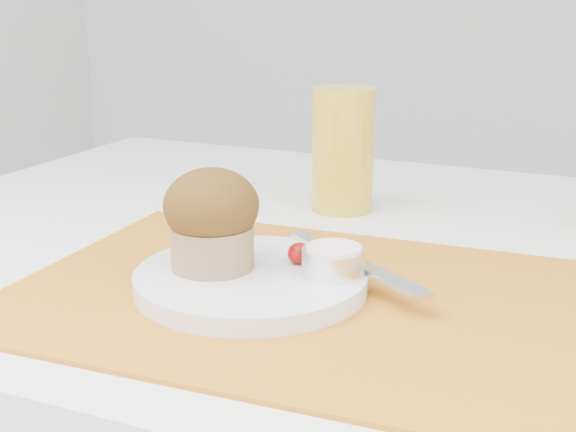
% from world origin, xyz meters
% --- Properties ---
extents(placemat, '(0.51, 0.38, 0.00)m').
position_xyz_m(placemat, '(-0.04, -0.12, 0.75)').
color(placemat, '#C7731B').
rests_on(placemat, table).
extents(plate, '(0.23, 0.23, 0.02)m').
position_xyz_m(plate, '(-0.08, -0.12, 0.76)').
color(plate, silver).
rests_on(plate, placemat).
extents(ramekin, '(0.07, 0.07, 0.02)m').
position_xyz_m(ramekin, '(-0.01, -0.10, 0.78)').
color(ramekin, silver).
rests_on(ramekin, plate).
extents(cream, '(0.06, 0.06, 0.01)m').
position_xyz_m(cream, '(-0.01, -0.10, 0.79)').
color(cream, white).
rests_on(cream, ramekin).
extents(raspberry_near, '(0.02, 0.02, 0.02)m').
position_xyz_m(raspberry_near, '(-0.05, -0.09, 0.78)').
color(raspberry_near, '#630302').
rests_on(raspberry_near, plate).
extents(raspberry_far, '(0.02, 0.02, 0.02)m').
position_xyz_m(raspberry_far, '(-0.05, -0.09, 0.78)').
color(raspberry_far, '#540302').
rests_on(raspberry_far, plate).
extents(butter_knife, '(0.17, 0.13, 0.00)m').
position_xyz_m(butter_knife, '(-0.00, -0.07, 0.77)').
color(butter_knife, silver).
rests_on(butter_knife, plate).
extents(juice_glass, '(0.10, 0.10, 0.15)m').
position_xyz_m(juice_glass, '(-0.10, 0.16, 0.82)').
color(juice_glass, gold).
rests_on(juice_glass, table).
extents(muffin, '(0.09, 0.09, 0.09)m').
position_xyz_m(muffin, '(-0.11, -0.13, 0.82)').
color(muffin, '#A77B51').
rests_on(muffin, plate).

